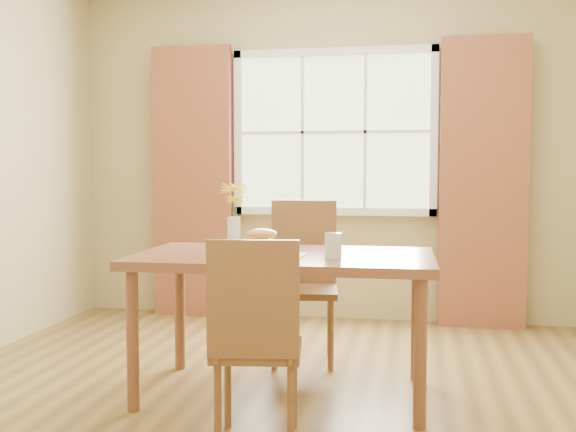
% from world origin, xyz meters
% --- Properties ---
extents(room, '(4.24, 3.84, 2.74)m').
position_xyz_m(room, '(0.00, 0.00, 1.35)').
color(room, brown).
rests_on(room, ground).
extents(window, '(1.62, 0.06, 1.32)m').
position_xyz_m(window, '(0.00, 1.87, 1.50)').
color(window, '#B8D7A3').
rests_on(window, room).
extents(curtain_left, '(0.65, 0.08, 2.20)m').
position_xyz_m(curtain_left, '(-1.15, 1.78, 1.10)').
color(curtain_left, maroon).
rests_on(curtain_left, room).
extents(curtain_right, '(0.65, 0.08, 2.20)m').
position_xyz_m(curtain_right, '(1.15, 1.78, 1.10)').
color(curtain_right, maroon).
rests_on(curtain_right, room).
extents(dining_table, '(1.58, 0.91, 0.76)m').
position_xyz_m(dining_table, '(-0.04, -0.02, 0.68)').
color(dining_table, brown).
rests_on(dining_table, room).
extents(chair_near, '(0.43, 0.43, 0.92)m').
position_xyz_m(chair_near, '(-0.02, -0.72, 0.50)').
color(chair_near, brown).
rests_on(chair_near, room).
extents(chair_far, '(0.47, 0.47, 1.01)m').
position_xyz_m(chair_far, '(-0.05, 0.68, 0.55)').
color(chair_far, brown).
rests_on(chair_far, room).
extents(placemat, '(0.47, 0.35, 0.01)m').
position_xyz_m(placemat, '(-0.14, -0.14, 0.76)').
color(placemat, beige).
rests_on(placemat, dining_table).
extents(plate, '(0.29, 0.29, 0.01)m').
position_xyz_m(plate, '(-0.12, -0.11, 0.77)').
color(plate, '#CDDF37').
rests_on(plate, placemat).
extents(croissant_sandwich, '(0.20, 0.18, 0.13)m').
position_xyz_m(croissant_sandwich, '(-0.13, -0.18, 0.84)').
color(croissant_sandwich, gold).
rests_on(croissant_sandwich, plate).
extents(water_glass, '(0.09, 0.09, 0.13)m').
position_xyz_m(water_glass, '(0.24, -0.15, 0.82)').
color(water_glass, silver).
rests_on(water_glass, dining_table).
extents(flower_vase, '(0.15, 0.15, 0.37)m').
position_xyz_m(flower_vase, '(-0.35, 0.14, 0.98)').
color(flower_vase, silver).
rests_on(flower_vase, dining_table).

